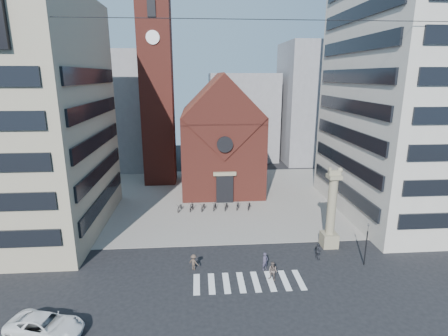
{
  "coord_description": "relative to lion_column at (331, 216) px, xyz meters",
  "views": [
    {
      "loc": [
        -3.64,
        -29.83,
        17.57
      ],
      "look_at": [
        -0.78,
        8.0,
        7.49
      ],
      "focal_mm": 28.0,
      "sensor_mm": 36.0,
      "label": 1
    }
  ],
  "objects": [
    {
      "name": "scooter_1",
      "position": [
        -14.68,
        11.13,
        -2.84
      ],
      "size": [
        1.0,
        1.97,
        1.14
      ],
      "primitive_type": "imported",
      "rotation": [
        0.0,
        0.0,
        -0.26
      ],
      "color": "black",
      "rests_on": "piazza"
    },
    {
      "name": "lion_column",
      "position": [
        0.0,
        0.0,
        0.0
      ],
      "size": [
        1.63,
        1.6,
        8.68
      ],
      "color": "gray",
      "rests_on": "ground"
    },
    {
      "name": "scooter_0",
      "position": [
        -16.23,
        11.13,
        -2.89
      ],
      "size": [
        1.15,
        2.06,
        1.03
      ],
      "primitive_type": "imported",
      "rotation": [
        0.0,
        0.0,
        -0.26
      ],
      "color": "black",
      "rests_on": "piazza"
    },
    {
      "name": "white_car",
      "position": [
        -24.49,
        -11.37,
        -2.72
      ],
      "size": [
        5.76,
        3.73,
        1.48
      ],
      "primitive_type": "imported",
      "rotation": [
        0.0,
        0.0,
        1.31
      ],
      "color": "white",
      "rests_on": "ground"
    },
    {
      "name": "pedestrian_1",
      "position": [
        -7.3,
        -5.9,
        -2.57
      ],
      "size": [
        1.1,
        1.07,
        1.78
      ],
      "primitive_type": "imported",
      "rotation": [
        0.0,
        0.0,
        -0.67
      ],
      "color": "#594C47",
      "rests_on": "ground"
    },
    {
      "name": "church",
      "position": [
        -10.01,
        22.04,
        4.53
      ],
      "size": [
        12.0,
        16.65,
        18.0
      ],
      "color": "maroon",
      "rests_on": "ground"
    },
    {
      "name": "scooter_3",
      "position": [
        -11.57,
        11.13,
        -2.84
      ],
      "size": [
        1.0,
        1.97,
        1.14
      ],
      "primitive_type": "imported",
      "rotation": [
        0.0,
        0.0,
        -0.26
      ],
      "color": "black",
      "rests_on": "piazza"
    },
    {
      "name": "ground",
      "position": [
        -10.01,
        -3.0,
        -3.46
      ],
      "size": [
        120.0,
        120.0,
        0.0
      ],
      "primitive_type": "plane",
      "color": "black",
      "rests_on": "ground"
    },
    {
      "name": "bg_block_left",
      "position": [
        -30.01,
        37.0,
        7.54
      ],
      "size": [
        16.0,
        14.0,
        22.0
      ],
      "primitive_type": "cube",
      "color": "gray",
      "rests_on": "ground"
    },
    {
      "name": "scooter_6",
      "position": [
        -6.92,
        11.13,
        -2.89
      ],
      "size": [
        1.15,
        2.06,
        1.03
      ],
      "primitive_type": "imported",
      "rotation": [
        0.0,
        0.0,
        -0.26
      ],
      "color": "black",
      "rests_on": "piazza"
    },
    {
      "name": "campanile",
      "position": [
        -20.01,
        25.0,
        12.28
      ],
      "size": [
        5.5,
        5.5,
        31.2
      ],
      "color": "maroon",
      "rests_on": "ground"
    },
    {
      "name": "bg_block_right",
      "position": [
        11.99,
        39.0,
        8.54
      ],
      "size": [
        16.0,
        14.0,
        24.0
      ],
      "primitive_type": "cube",
      "color": "gray",
      "rests_on": "ground"
    },
    {
      "name": "scooter_2",
      "position": [
        -13.12,
        11.13,
        -2.89
      ],
      "size": [
        1.15,
        2.06,
        1.03
      ],
      "primitive_type": "imported",
      "rotation": [
        0.0,
        0.0,
        -0.26
      ],
      "color": "black",
      "rests_on": "piazza"
    },
    {
      "name": "traffic_light",
      "position": [
        1.99,
        -4.0,
        -1.17
      ],
      "size": [
        0.13,
        0.16,
        4.3
      ],
      "color": "black",
      "rests_on": "ground"
    },
    {
      "name": "piazza",
      "position": [
        -10.01,
        16.0,
        -3.43
      ],
      "size": [
        46.0,
        30.0,
        0.05
      ],
      "primitive_type": "cube",
      "color": "gray",
      "rests_on": "ground"
    },
    {
      "name": "building_left",
      "position": [
        -34.01,
        7.0,
        9.54
      ],
      "size": [
        18.0,
        20.0,
        26.0
      ],
      "primitive_type": "cube",
      "color": "gray",
      "rests_on": "ground"
    },
    {
      "name": "pedestrian_2",
      "position": [
        -2.1,
        -2.62,
        -2.6
      ],
      "size": [
        0.69,
        1.08,
        1.72
      ],
      "primitive_type": "imported",
      "rotation": [
        0.0,
        0.0,
        1.86
      ],
      "color": "#25262C",
      "rests_on": "ground"
    },
    {
      "name": "scooter_4",
      "position": [
        -10.02,
        11.13,
        -2.89
      ],
      "size": [
        1.15,
        2.06,
        1.03
      ],
      "primitive_type": "imported",
      "rotation": [
        0.0,
        0.0,
        -0.26
      ],
      "color": "black",
      "rests_on": "piazza"
    },
    {
      "name": "pedestrian_3",
      "position": [
        -14.26,
        -3.58,
        -2.69
      ],
      "size": [
        1.14,
        1.03,
        1.53
      ],
      "primitive_type": "imported",
      "rotation": [
        0.0,
        0.0,
        2.55
      ],
      "color": "#44372D",
      "rests_on": "ground"
    },
    {
      "name": "bg_block_mid",
      "position": [
        -4.01,
        42.0,
        5.54
      ],
      "size": [
        14.0,
        12.0,
        18.0
      ],
      "primitive_type": "cube",
      "color": "gray",
      "rests_on": "ground"
    },
    {
      "name": "scooter_5",
      "position": [
        -8.47,
        11.13,
        -2.84
      ],
      "size": [
        1.0,
        1.97,
        1.14
      ],
      "primitive_type": "imported",
      "rotation": [
        0.0,
        0.0,
        -0.26
      ],
      "color": "black",
      "rests_on": "piazza"
    },
    {
      "name": "pedestrian_0",
      "position": [
        -7.65,
        -4.11,
        -2.6
      ],
      "size": [
        0.75,
        0.69,
        1.72
      ],
      "primitive_type": "imported",
      "rotation": [
        0.0,
        0.0,
        0.57
      ],
      "color": "#363145",
      "rests_on": "ground"
    },
    {
      "name": "zebra_crossing",
      "position": [
        -9.46,
        -6.0,
        -3.45
      ],
      "size": [
        10.2,
        3.2,
        0.01
      ],
      "primitive_type": null,
      "color": "white",
      "rests_on": "ground"
    },
    {
      "name": "building_right",
      "position": [
        13.99,
        9.0,
        12.54
      ],
      "size": [
        18.0,
        22.0,
        32.0
      ],
      "primitive_type": "cube",
      "color": "#B9B4A8",
      "rests_on": "ground"
    }
  ]
}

